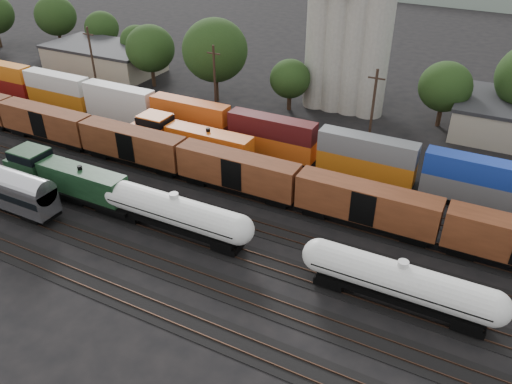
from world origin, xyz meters
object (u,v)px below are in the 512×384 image
at_px(orange_locomotive, 187,139).
at_px(green_locomotive, 62,177).
at_px(grain_silo, 346,40).
at_px(tank_car_a, 175,212).

bearing_deg(orange_locomotive, green_locomotive, -115.73).
bearing_deg(grain_silo, tank_car_a, -95.30).
relative_size(tank_car_a, orange_locomotive, 0.90).
height_order(green_locomotive, tank_car_a, green_locomotive).
distance_m(green_locomotive, orange_locomotive, 16.65).
relative_size(green_locomotive, grain_silo, 0.64).
xyz_separation_m(green_locomotive, tank_car_a, (15.93, 0.00, -0.01)).
bearing_deg(green_locomotive, orange_locomotive, 64.27).
bearing_deg(grain_silo, green_locomotive, -115.70).
xyz_separation_m(green_locomotive, orange_locomotive, (7.23, 15.00, 0.03)).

